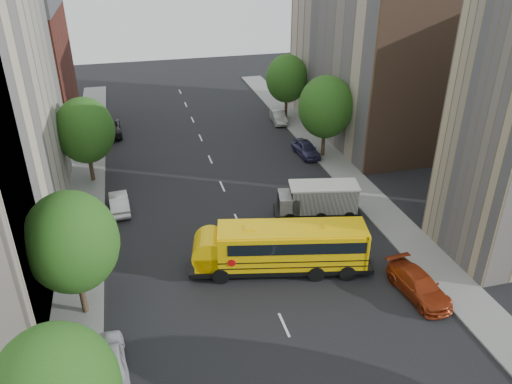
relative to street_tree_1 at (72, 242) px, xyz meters
name	(u,v)px	position (x,y,z in m)	size (l,w,h in m)	color
ground	(250,248)	(11.00, 4.00, -4.95)	(120.00, 120.00, 0.00)	black
sidewalk_left	(84,233)	(-0.50, 9.00, -4.89)	(3.00, 80.00, 0.12)	slate
sidewalk_right	(367,196)	(22.50, 9.00, -4.89)	(3.00, 80.00, 0.12)	slate
lane_markings	(222,186)	(11.00, 14.00, -4.95)	(0.15, 64.00, 0.01)	silver
building_left_redbrick	(18,75)	(-7.00, 32.00, 1.55)	(10.00, 15.00, 13.00)	maroon
building_right_far	(369,48)	(29.00, 24.00, 4.05)	(10.00, 22.00, 18.00)	tan
building_right_sidewall	(426,74)	(29.00, 13.00, 4.05)	(10.10, 0.30, 18.00)	brown
street_tree_1	(72,242)	(0.00, 0.00, 0.00)	(5.12, 5.12, 7.90)	#38281C
street_tree_2	(85,130)	(0.00, 18.00, -0.12)	(4.99, 4.99, 7.71)	#38281C
street_tree_4	(326,107)	(22.00, 18.00, 0.12)	(5.25, 5.25, 8.10)	#38281C
street_tree_5	(287,79)	(22.00, 30.00, -0.25)	(4.86, 4.86, 7.51)	#38281C
school_bus	(279,246)	(12.24, 1.10, -3.08)	(12.18, 5.19, 3.35)	black
safari_truck	(318,200)	(17.18, 6.99, -3.47)	(6.89, 3.63, 2.81)	black
parked_car_0	(109,359)	(1.40, -4.83, -4.22)	(1.74, 4.32, 1.47)	silver
parked_car_1	(119,203)	(2.20, 11.97, -4.26)	(1.46, 4.18, 1.38)	silver
parked_car_2	(108,128)	(1.40, 29.55, -4.15)	(2.64, 5.73, 1.59)	black
parked_car_3	(419,285)	(19.80, -3.53, -4.23)	(2.03, 4.98, 1.45)	#963113
parked_car_4	(306,149)	(20.44, 18.57, -4.21)	(1.74, 4.33, 1.47)	#343258
parked_car_5	(278,117)	(20.60, 28.46, -4.29)	(1.41, 4.04, 1.33)	gray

